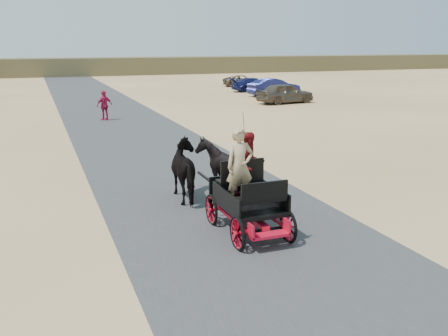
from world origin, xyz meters
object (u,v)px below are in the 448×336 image
object	(u,v)px
car_c	(255,85)
horse_left	(189,170)
car_a	(285,93)
car_d	(243,81)
car_b	(274,87)
pedestrian	(105,105)
horse_right	(225,167)
carriage	(248,218)

from	to	relation	value
car_c	horse_left	bearing A→B (deg)	156.97
car_a	car_d	size ratio (longest dim) A/B	1.08
car_c	car_d	size ratio (longest dim) A/B	1.06
car_a	car_b	world-z (taller)	car_a
horse_left	car_a	bearing A→B (deg)	-124.07
car_a	car_d	world-z (taller)	car_a
horse_left	pedestrian	bearing A→B (deg)	-89.46
car_d	horse_right	bearing A→B (deg)	163.91
pedestrian	car_a	xyz separation A→B (m)	(13.79, 3.84, -0.11)
car_d	car_c	bearing A→B (deg)	175.40
horse_right	car_d	bearing A→B (deg)	-113.72
car_c	horse_right	bearing A→B (deg)	158.67
carriage	horse_left	xyz separation A→B (m)	(-0.55, 3.00, 0.49)
horse_left	car_c	size ratio (longest dim) A/B	0.46
horse_left	car_c	xyz separation A→B (m)	(15.34, 29.52, -0.22)
carriage	car_b	world-z (taller)	car_b
car_a	car_c	size ratio (longest dim) A/B	1.02
carriage	pedestrian	size ratio (longest dim) A/B	1.39
pedestrian	car_a	distance (m)	14.31
pedestrian	car_c	world-z (taller)	pedestrian
horse_left	pedestrian	world-z (taller)	pedestrian
carriage	horse_right	distance (m)	3.09
car_b	car_a	bearing A→B (deg)	158.17
carriage	horse_right	bearing A→B (deg)	79.61
horse_right	carriage	bearing A→B (deg)	79.61
car_c	car_d	distance (m)	5.84
pedestrian	car_c	distance (m)	20.36
carriage	car_c	bearing A→B (deg)	65.54
horse_right	car_a	bearing A→B (deg)	-121.87
horse_right	pedestrian	xyz separation A→B (m)	(-1.25, 16.32, 0.01)
car_d	carriage	bearing A→B (deg)	164.88
car_a	car_b	bearing A→B (deg)	-25.00
horse_left	car_b	bearing A→B (deg)	-121.09
pedestrian	car_c	xyz separation A→B (m)	(15.50, 13.20, -0.23)
carriage	car_c	xyz separation A→B (m)	(14.79, 32.52, 0.27)
pedestrian	car_d	distance (m)	25.25
carriage	car_c	world-z (taller)	car_c
car_d	car_b	bearing A→B (deg)	179.87
horse_left	horse_right	world-z (taller)	horse_right
horse_left	car_d	bearing A→B (deg)	-115.20
car_b	car_c	world-z (taller)	car_b
pedestrian	horse_left	bearing A→B (deg)	66.64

